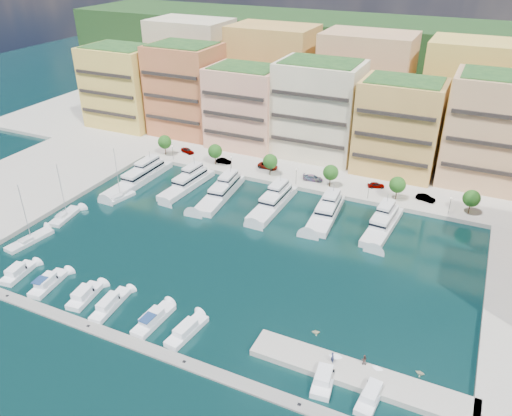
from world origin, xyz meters
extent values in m
plane|color=black|center=(0.00, 0.00, 0.00)|extent=(400.00, 400.00, 0.00)
cube|color=#9E998E|center=(0.00, 62.00, 0.00)|extent=(220.00, 64.00, 2.00)
cube|color=#163214|center=(0.00, 110.00, 0.00)|extent=(240.00, 40.00, 58.00)
cube|color=gray|center=(-3.00, -30.00, 0.00)|extent=(72.00, 2.20, 0.35)
cube|color=#9E998E|center=(30.00, -22.00, 0.00)|extent=(32.00, 5.00, 2.00)
cube|color=#DFBC51|center=(-66.00, 50.00, 13.00)|extent=(22.00, 16.00, 24.00)
cube|color=black|center=(-66.00, 41.75, 13.00)|extent=(20.24, 0.50, 0.90)
cube|color=#1C471F|center=(-66.00, 50.00, 25.40)|extent=(19.36, 14.08, 0.80)
cube|color=#C96A43|center=(-44.00, 52.00, 14.00)|extent=(20.00, 16.00, 26.00)
cube|color=black|center=(-44.00, 43.75, 14.00)|extent=(18.40, 0.50, 0.90)
cube|color=#1C471F|center=(-44.00, 52.00, 27.40)|extent=(17.60, 14.08, 0.80)
cube|color=#EBB083|center=(-23.00, 50.00, 12.00)|extent=(20.00, 15.00, 22.00)
cube|color=black|center=(-23.00, 42.25, 12.00)|extent=(18.40, 0.50, 0.90)
cube|color=#1C471F|center=(-23.00, 50.00, 23.40)|extent=(17.60, 13.20, 0.80)
cube|color=#F9E4C0|center=(-2.00, 52.00, 13.50)|extent=(22.00, 16.00, 25.00)
cube|color=black|center=(-2.00, 43.75, 13.50)|extent=(20.24, 0.50, 0.90)
cube|color=#1C471F|center=(-2.00, 52.00, 26.40)|extent=(19.36, 14.08, 0.80)
cube|color=#E0A954|center=(20.00, 50.00, 12.50)|extent=(20.00, 15.00, 23.00)
cube|color=black|center=(20.00, 42.25, 12.50)|extent=(18.40, 0.50, 0.90)
cube|color=#1C471F|center=(20.00, 50.00, 24.40)|extent=(17.60, 13.20, 0.80)
cube|color=tan|center=(42.00, 52.00, 14.00)|extent=(22.00, 16.00, 26.00)
cube|color=black|center=(42.00, 43.75, 14.00)|extent=(20.24, 0.50, 0.90)
cube|color=#1C471F|center=(42.00, 52.00, 27.40)|extent=(19.36, 14.08, 0.80)
cube|color=#F9E4C0|center=(-55.00, 74.00, 16.00)|extent=(26.00, 18.00, 30.00)
cube|color=#E0A954|center=(-25.00, 74.00, 16.00)|extent=(26.00, 18.00, 30.00)
cube|color=tan|center=(5.00, 74.00, 16.00)|extent=(26.00, 18.00, 30.00)
cube|color=#DFBC51|center=(35.00, 74.00, 16.00)|extent=(26.00, 18.00, 30.00)
cylinder|color=#473323|center=(-40.00, 33.50, 2.50)|extent=(0.24, 0.24, 3.00)
sphere|color=#1A4D16|center=(-40.00, 33.50, 4.75)|extent=(3.80, 3.80, 3.80)
cylinder|color=#473323|center=(-24.00, 33.50, 2.50)|extent=(0.24, 0.24, 3.00)
sphere|color=#1A4D16|center=(-24.00, 33.50, 4.75)|extent=(3.80, 3.80, 3.80)
cylinder|color=#473323|center=(-8.00, 33.50, 2.50)|extent=(0.24, 0.24, 3.00)
sphere|color=#1A4D16|center=(-8.00, 33.50, 4.75)|extent=(3.80, 3.80, 3.80)
cylinder|color=#473323|center=(8.00, 33.50, 2.50)|extent=(0.24, 0.24, 3.00)
sphere|color=#1A4D16|center=(8.00, 33.50, 4.75)|extent=(3.80, 3.80, 3.80)
cylinder|color=#473323|center=(24.00, 33.50, 2.50)|extent=(0.24, 0.24, 3.00)
sphere|color=#1A4D16|center=(24.00, 33.50, 4.75)|extent=(3.80, 3.80, 3.80)
cylinder|color=#473323|center=(40.00, 33.50, 2.50)|extent=(0.24, 0.24, 3.00)
sphere|color=#1A4D16|center=(40.00, 33.50, 4.75)|extent=(3.80, 3.80, 3.80)
cylinder|color=black|center=(-36.00, 31.20, 3.00)|extent=(0.10, 0.10, 4.00)
sphere|color=#FFF2CC|center=(-36.00, 31.20, 5.05)|extent=(0.30, 0.30, 0.30)
cylinder|color=black|center=(-18.00, 31.20, 3.00)|extent=(0.10, 0.10, 4.00)
sphere|color=#FFF2CC|center=(-18.00, 31.20, 5.05)|extent=(0.30, 0.30, 0.30)
cylinder|color=black|center=(0.00, 31.20, 3.00)|extent=(0.10, 0.10, 4.00)
sphere|color=#FFF2CC|center=(0.00, 31.20, 5.05)|extent=(0.30, 0.30, 0.30)
cylinder|color=black|center=(18.00, 31.20, 3.00)|extent=(0.10, 0.10, 4.00)
sphere|color=#FFF2CC|center=(18.00, 31.20, 5.05)|extent=(0.30, 0.30, 0.30)
cylinder|color=black|center=(36.00, 31.20, 3.00)|extent=(0.10, 0.10, 4.00)
sphere|color=#FFF2CC|center=(36.00, 31.20, 5.05)|extent=(0.30, 0.30, 0.30)
cube|color=silver|center=(-37.28, 17.12, 0.35)|extent=(4.93, 23.83, 2.30)
cube|color=silver|center=(-37.28, 19.50, 2.40)|extent=(3.93, 13.13, 1.80)
cube|color=black|center=(-37.28, 19.50, 2.40)|extent=(3.99, 13.19, 0.55)
cube|color=silver|center=(-37.28, 21.40, 4.00)|extent=(2.83, 7.17, 1.40)
cylinder|color=#B2B2B7|center=(-37.28, 22.82, 5.60)|extent=(0.14, 0.14, 1.80)
cube|color=silver|center=(-24.43, 19.60, 0.35)|extent=(5.49, 19.04, 2.30)
cube|color=silver|center=(-24.43, 21.48, 2.40)|extent=(4.15, 10.55, 1.80)
cube|color=black|center=(-24.43, 21.48, 2.40)|extent=(4.21, 10.62, 0.55)
cube|color=silver|center=(-24.43, 22.99, 4.00)|extent=(2.90, 5.80, 1.40)
cylinder|color=#B2B2B7|center=(-24.43, 24.11, 5.60)|extent=(0.14, 0.14, 1.80)
cube|color=black|center=(-24.43, 19.60, -0.10)|extent=(5.55, 19.09, 0.35)
cube|color=silver|center=(-14.62, 18.82, 0.35)|extent=(6.30, 20.68, 2.30)
cube|color=silver|center=(-14.62, 20.85, 2.40)|extent=(4.70, 11.48, 1.80)
cube|color=black|center=(-14.62, 20.85, 2.40)|extent=(4.76, 11.55, 0.55)
cube|color=silver|center=(-14.62, 22.48, 4.00)|extent=(3.26, 6.32, 1.40)
cylinder|color=#B2B2B7|center=(-14.62, 23.70, 5.60)|extent=(0.14, 0.14, 1.80)
cube|color=silver|center=(-1.23, 19.42, 0.35)|extent=(4.98, 19.23, 2.30)
cube|color=silver|center=(-1.23, 21.34, 2.40)|extent=(4.00, 10.60, 1.80)
cube|color=black|center=(-1.23, 21.34, 2.40)|extent=(4.06, 10.66, 0.55)
cube|color=silver|center=(-1.23, 22.87, 4.00)|extent=(2.90, 5.79, 1.40)
cylinder|color=#B2B2B7|center=(-1.23, 24.02, 5.60)|extent=(0.14, 0.14, 1.80)
cube|color=silver|center=(11.28, 20.02, 0.35)|extent=(5.95, 18.23, 2.30)
cube|color=silver|center=(11.28, 21.82, 2.40)|extent=(4.56, 10.11, 1.80)
cube|color=black|center=(11.28, 21.82, 2.40)|extent=(4.62, 10.18, 0.55)
cube|color=silver|center=(11.28, 23.25, 4.00)|extent=(3.22, 5.57, 1.40)
cylinder|color=#B2B2B7|center=(11.28, 24.33, 5.60)|extent=(0.14, 0.14, 1.80)
cube|color=black|center=(11.28, 20.02, -0.10)|extent=(6.01, 18.29, 0.35)
cube|color=silver|center=(23.90, 20.11, 0.35)|extent=(5.68, 18.06, 2.30)
cube|color=silver|center=(23.90, 21.89, 2.40)|extent=(4.30, 10.02, 1.80)
cube|color=black|center=(23.90, 21.89, 2.40)|extent=(4.36, 10.09, 0.55)
cube|color=silver|center=(23.90, 23.31, 4.00)|extent=(3.01, 5.52, 1.40)
cylinder|color=#B2B2B7|center=(23.90, 24.38, 5.60)|extent=(0.14, 0.14, 1.80)
cube|color=white|center=(-33.34, -24.50, 0.25)|extent=(3.59, 7.38, 1.40)
cube|color=white|center=(-33.34, -24.85, 1.55)|extent=(2.51, 3.65, 1.10)
cube|color=black|center=(-33.34, -23.44, 1.30)|extent=(1.90, 0.36, 0.55)
cube|color=white|center=(-25.92, -24.50, 0.25)|extent=(3.66, 8.41, 1.40)
cube|color=white|center=(-25.92, -24.91, 1.55)|extent=(2.54, 4.14, 1.10)
cube|color=black|center=(-25.92, -23.28, 1.30)|extent=(1.89, 0.34, 0.55)
cube|color=navy|center=(-25.92, -25.96, 2.15)|extent=(2.14, 2.66, 0.12)
cube|color=white|center=(-17.59, -24.50, 0.25)|extent=(3.69, 7.63, 1.40)
cube|color=white|center=(-17.59, -24.87, 1.55)|extent=(2.60, 3.77, 1.10)
cube|color=black|center=(-17.59, -23.40, 1.30)|extent=(1.99, 0.36, 0.55)
cube|color=white|center=(-12.02, -24.50, 0.25)|extent=(3.08, 9.18, 1.40)
cube|color=white|center=(-12.02, -24.95, 1.55)|extent=(2.18, 4.46, 1.10)
cube|color=black|center=(-12.02, -23.15, 1.30)|extent=(1.69, 0.24, 0.55)
cube|color=white|center=(-3.24, -24.50, 0.25)|extent=(3.05, 8.76, 1.40)
cube|color=white|center=(-3.24, -24.93, 1.55)|extent=(2.25, 4.24, 1.10)
cube|color=black|center=(-3.24, -23.20, 1.30)|extent=(1.88, 0.20, 0.55)
cube|color=navy|center=(-3.24, -26.05, 2.15)|extent=(1.96, 2.68, 0.12)
cube|color=white|center=(3.04, -24.50, 0.25)|extent=(3.47, 8.53, 1.40)
cube|color=white|center=(3.04, -24.91, 1.55)|extent=(2.40, 4.19, 1.10)
cube|color=black|center=(3.04, -23.26, 1.30)|extent=(1.78, 0.32, 0.55)
cube|color=white|center=(25.67, -24.50, 0.25)|extent=(3.46, 7.37, 1.40)
cube|color=white|center=(25.67, -24.86, 1.55)|extent=(2.46, 3.63, 1.10)
cube|color=black|center=(25.67, -23.43, 1.30)|extent=(1.92, 0.32, 0.55)
cube|color=white|center=(32.35, -24.50, 0.25)|extent=(3.08, 7.93, 1.40)
cube|color=white|center=(32.35, -24.89, 1.55)|extent=(2.20, 3.87, 1.10)
cube|color=black|center=(32.35, -23.34, 1.30)|extent=(1.73, 0.25, 0.55)
cube|color=silver|center=(-41.02, -4.55, 0.20)|extent=(4.18, 8.95, 1.20)
cube|color=silver|center=(-41.02, -5.41, 1.10)|extent=(2.01, 2.40, 0.60)
cylinder|color=#B2B2B7|center=(-41.02, -4.12, 6.80)|extent=(0.14, 0.14, 12.00)
cylinder|color=#B2B2B7|center=(-41.02, -5.84, 1.80)|extent=(0.74, 3.84, 0.10)
cube|color=silver|center=(-35.86, 7.89, 0.20)|extent=(4.25, 7.89, 1.20)
cube|color=silver|center=(-35.86, 7.14, 1.10)|extent=(1.99, 2.18, 0.60)
cylinder|color=#B2B2B7|center=(-35.86, 8.27, 6.80)|extent=(0.14, 0.14, 12.00)
cylinder|color=#B2B2B7|center=(-35.86, 6.77, 1.80)|extent=(0.82, 3.31, 0.10)
cube|color=silver|center=(-40.44, -15.20, 0.20)|extent=(4.11, 10.19, 1.20)
cube|color=silver|center=(-40.44, -16.19, 1.10)|extent=(2.00, 2.68, 0.60)
cylinder|color=#B2B2B7|center=(-40.44, -14.71, 6.80)|extent=(0.14, 0.14, 12.00)
cylinder|color=#B2B2B7|center=(-40.44, -16.69, 1.80)|extent=(0.70, 4.43, 0.10)
imported|color=beige|center=(37.71, -17.55, 0.35)|extent=(1.45, 1.28, 0.71)
imported|color=beige|center=(21.47, -15.89, 0.36)|extent=(1.65, 1.53, 0.71)
imported|color=gray|center=(-35.08, 37.09, 1.73)|extent=(4.59, 2.97, 1.45)
imported|color=gray|center=(-22.29, 34.95, 1.69)|extent=(4.24, 1.70, 1.37)
imported|color=gray|center=(-10.14, 37.00, 1.74)|extent=(5.37, 2.53, 1.48)
imported|color=gray|center=(3.09, 34.92, 1.72)|extent=(5.16, 2.65, 1.43)
imported|color=gray|center=(18.42, 37.68, 1.69)|extent=(4.36, 3.03, 1.38)
imported|color=gray|center=(30.44, 35.65, 1.72)|extent=(4.59, 2.42, 1.44)
imported|color=#252C4B|center=(25.84, -21.57, 1.95)|extent=(0.82, 0.81, 1.90)
imported|color=#4D342E|center=(30.04, -20.00, 1.85)|extent=(0.94, 0.80, 1.70)
camera|label=1|loc=(38.03, -73.77, 55.24)|focal=35.00mm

